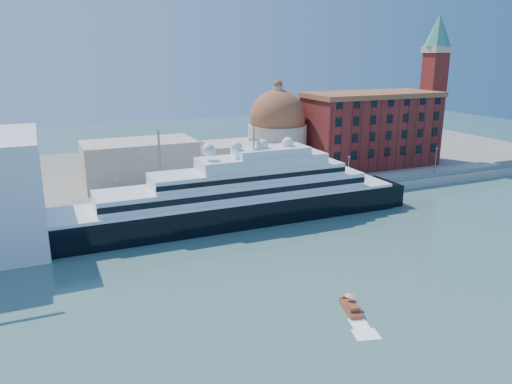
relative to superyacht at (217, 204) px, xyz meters
name	(u,v)px	position (x,y,z in m)	size (l,w,h in m)	color
ground	(306,254)	(9.90, -23.00, -4.83)	(400.00, 400.00, 0.00)	#335851
quay	(240,201)	(9.90, 11.00, -3.58)	(180.00, 10.00, 2.50)	gray
land	(193,168)	(9.90, 52.00, -3.83)	(260.00, 72.00, 2.00)	slate
quay_fence	(247,198)	(9.90, 6.50, -1.73)	(180.00, 0.10, 1.20)	slate
superyacht	(217,204)	(0.00, 0.00, 0.00)	(93.57, 12.97, 27.97)	black
service_barge	(2,252)	(-43.52, -0.64, -3.98)	(13.80, 7.82, 2.95)	white
water_taxi	(351,307)	(5.42, -44.80, -4.17)	(3.37, 6.04, 2.73)	brown
warehouse	(371,129)	(61.90, 29.00, 8.96)	(43.00, 19.00, 23.25)	maroon
campanile	(434,79)	(85.90, 29.00, 23.93)	(8.40, 8.40, 47.00)	maroon
church	(230,145)	(16.29, 34.72, 6.08)	(66.00, 18.00, 25.50)	beige
lamp_posts	(192,174)	(-2.77, 9.27, 5.01)	(120.80, 2.40, 18.00)	slate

